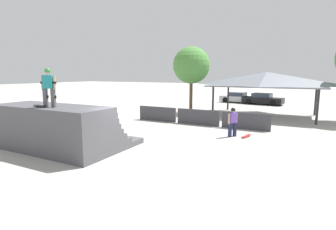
{
  "coord_description": "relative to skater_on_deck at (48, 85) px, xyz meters",
  "views": [
    {
      "loc": [
        6.33,
        -8.9,
        3.44
      ],
      "look_at": [
        -0.48,
        4.07,
        1.12
      ],
      "focal_mm": 28.0,
      "sensor_mm": 36.0,
      "label": 1
    }
  ],
  "objects": [
    {
      "name": "parked_car_black",
      "position": [
        5.26,
        23.56,
        -2.37
      ],
      "size": [
        4.5,
        2.3,
        1.27
      ],
      "rotation": [
        0.0,
        0.0,
        -0.14
      ],
      "color": "black",
      "rests_on": "ground"
    },
    {
      "name": "skateboard_on_ground",
      "position": [
        6.78,
        7.03,
        -2.92
      ],
      "size": [
        0.41,
        0.87,
        0.09
      ],
      "rotation": [
        0.0,
        0.0,
        1.31
      ],
      "color": "silver",
      "rests_on": "ground"
    },
    {
      "name": "barrier_fence",
      "position": [
        3.14,
        9.05,
        -2.45
      ],
      "size": [
        9.32,
        0.12,
        1.05
      ],
      "color": "#3D3D42",
      "rests_on": "ground"
    },
    {
      "name": "ground_plane",
      "position": [
        3.15,
        1.54,
        -2.98
      ],
      "size": [
        160.0,
        160.0,
        0.0
      ],
      "primitive_type": "plane",
      "color": "#ADA8A0"
    },
    {
      "name": "pavilion_shelter",
      "position": [
        6.61,
        15.14,
        0.01
      ],
      "size": [
        8.62,
        5.41,
        3.58
      ],
      "color": "#2D2D33",
      "rests_on": "ground"
    },
    {
      "name": "skateboard_on_deck",
      "position": [
        -0.48,
        -0.15,
        -0.88
      ],
      "size": [
        0.83,
        0.4,
        0.09
      ],
      "rotation": [
        0.0,
        0.0,
        -0.26
      ],
      "color": "green",
      "rests_on": "quarter_pipe_ramp"
    },
    {
      "name": "quarter_pipe_ramp",
      "position": [
        -0.44,
        0.73,
        -2.09
      ],
      "size": [
        5.78,
        4.05,
        2.04
      ],
      "color": "#4C4C51",
      "rests_on": "ground"
    },
    {
      "name": "tree_beside_pavilion",
      "position": [
        0.58,
        13.9,
        1.16
      ],
      "size": [
        3.17,
        3.17,
        5.74
      ],
      "color": "brown",
      "rests_on": "ground"
    },
    {
      "name": "parked_car_silver",
      "position": [
        2.34,
        24.21,
        -2.38
      ],
      "size": [
        4.32,
        2.31,
        1.27
      ],
      "rotation": [
        0.0,
        0.0,
        -0.14
      ],
      "color": "#A8AAAF",
      "rests_on": "ground"
    },
    {
      "name": "bystander_walking",
      "position": [
        6.06,
        6.76,
        -2.03
      ],
      "size": [
        0.44,
        0.58,
        1.61
      ],
      "rotation": [
        0.0,
        0.0,
        4.11
      ],
      "color": "#1E2347",
      "rests_on": "ground"
    },
    {
      "name": "skater_on_deck",
      "position": [
        0.0,
        0.0,
        0.0
      ],
      "size": [
        0.7,
        0.4,
        1.63
      ],
      "rotation": [
        0.0,
        0.0,
        0.38
      ],
      "color": "#4C4C51",
      "rests_on": "quarter_pipe_ramp"
    }
  ]
}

